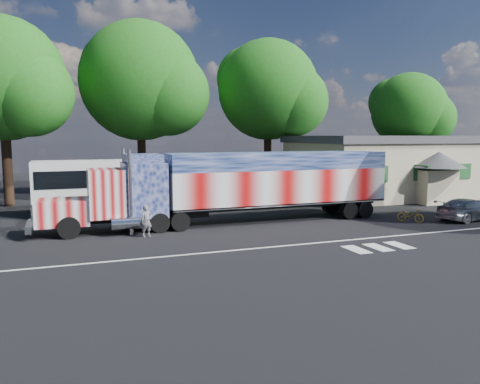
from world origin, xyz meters
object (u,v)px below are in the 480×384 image
object	(u,v)px
tree_nw_a	(4,79)
bicycle	(410,215)
semi_truck	(238,185)
tree_n_mid	(142,82)
coach_bus	(129,185)
tree_ne_a	(270,90)
woman	(146,221)
parked_car	(469,209)
tree_far_ne	(410,111)

from	to	relation	value
tree_nw_a	bicycle	bearing A→B (deg)	-33.94
semi_truck	tree_n_mid	world-z (taller)	tree_n_mid
bicycle	semi_truck	bearing A→B (deg)	126.19
bicycle	coach_bus	bearing A→B (deg)	112.29
semi_truck	coach_bus	bearing A→B (deg)	130.34
semi_truck	tree_ne_a	distance (m)	17.93
semi_truck	tree_ne_a	size ratio (longest dim) A/B	1.50
woman	parked_car	bearing A→B (deg)	-22.21
parked_car	woman	size ratio (longest dim) A/B	2.77
woman	tree_far_ne	world-z (taller)	tree_far_ne
tree_far_ne	tree_n_mid	world-z (taller)	tree_n_mid
semi_truck	tree_n_mid	size ratio (longest dim) A/B	1.42
coach_bus	tree_ne_a	size ratio (longest dim) A/B	0.87
woman	tree_far_ne	size ratio (longest dim) A/B	0.14
coach_bus	tree_ne_a	bearing A→B (deg)	28.90
tree_ne_a	tree_nw_a	distance (m)	21.89
parked_car	tree_n_mid	distance (m)	27.12
tree_far_ne	tree_ne_a	distance (m)	17.78
semi_truck	coach_bus	size ratio (longest dim) A/B	1.72
coach_bus	tree_far_ne	xyz separation A→B (m)	(31.52, 9.55, 6.06)
coach_bus	woman	world-z (taller)	coach_bus
parked_car	tree_far_ne	size ratio (longest dim) A/B	0.38
tree_far_ne	bicycle	bearing A→B (deg)	-129.58
coach_bus	tree_ne_a	world-z (taller)	tree_ne_a
parked_car	woman	world-z (taller)	woman
coach_bus	tree_n_mid	distance (m)	11.88
bicycle	tree_ne_a	size ratio (longest dim) A/B	0.11
parked_car	tree_n_mid	bearing A→B (deg)	32.92
woman	tree_nw_a	bearing A→B (deg)	102.08
tree_far_ne	tree_n_mid	distance (m)	29.22
coach_bus	parked_car	xyz separation A→B (m)	(19.27, -10.65, -1.18)
semi_truck	bicycle	bearing A→B (deg)	-18.86
parked_car	tree_far_ne	distance (m)	24.71
woman	tree_ne_a	world-z (taller)	tree_ne_a
bicycle	tree_far_ne	size ratio (longest dim) A/B	0.13
parked_car	bicycle	xyz separation A→B (m)	(-3.84, 0.72, -0.26)
woman	bicycle	world-z (taller)	woman
parked_car	semi_truck	bearing A→B (deg)	64.93
bicycle	tree_nw_a	distance (m)	29.47
coach_bus	tree_nw_a	size ratio (longest dim) A/B	0.89
parked_car	tree_nw_a	xyz separation A→B (m)	(-27.17, 16.42, 8.56)
tree_n_mid	parked_car	bearing A→B (deg)	-48.63
bicycle	tree_nw_a	xyz separation A→B (m)	(-23.33, 15.70, 8.82)
bicycle	tree_ne_a	world-z (taller)	tree_ne_a
tree_far_ne	tree_n_mid	xyz separation A→B (m)	(-29.15, -1.02, 1.86)
coach_bus	woman	bearing A→B (deg)	-91.42
tree_ne_a	woman	bearing A→B (deg)	-130.98
tree_far_ne	tree_ne_a	size ratio (longest dim) A/B	0.86
coach_bus	tree_ne_a	distance (m)	17.56
woman	tree_nw_a	size ratio (longest dim) A/B	0.12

